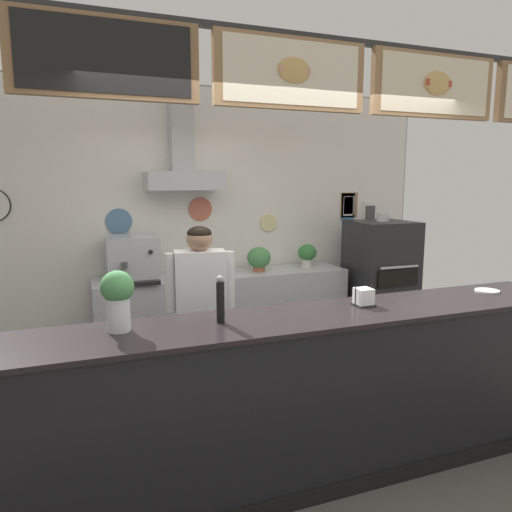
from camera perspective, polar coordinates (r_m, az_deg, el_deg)
ground_plane at (r=3.65m, az=3.21°, el=-22.92°), size 6.85×6.85×0.00m
back_wall_assembly at (r=5.33m, az=-6.97°, el=5.28°), size 5.71×2.71×2.98m
service_counter at (r=3.19m, az=5.20°, el=-16.74°), size 4.20×0.62×1.10m
back_prep_counter at (r=5.36m, az=-3.79°, el=-6.98°), size 2.81×0.61×0.92m
pizza_oven at (r=5.84m, az=14.80°, el=-3.07°), size 0.71×0.68×1.56m
shop_worker at (r=3.94m, az=-6.70°, el=-6.88°), size 0.56×0.28×1.58m
espresso_machine at (r=5.00m, az=-14.75°, el=-0.30°), size 0.52×0.55×0.46m
potted_basil at (r=5.16m, az=-7.78°, el=-0.82°), size 0.21×0.21×0.25m
potted_oregano at (r=5.65m, az=6.22°, el=0.26°), size 0.22×0.22×0.27m
potted_sage at (r=5.34m, az=0.36°, el=-0.29°), size 0.27×0.27×0.28m
potted_thyme at (r=5.27m, az=-3.82°, el=-1.08°), size 0.13×0.13×0.16m
condiment_plate at (r=4.02m, az=26.22°, el=-3.80°), size 0.18×0.18×0.01m
napkin_holder at (r=3.29m, az=12.90°, el=-4.91°), size 0.14×0.13×0.14m
pepper_grinder at (r=2.81m, az=-4.34°, el=-5.28°), size 0.05×0.05×0.29m
basil_vase at (r=2.75m, az=-16.41°, el=-5.00°), size 0.18×0.18×0.35m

